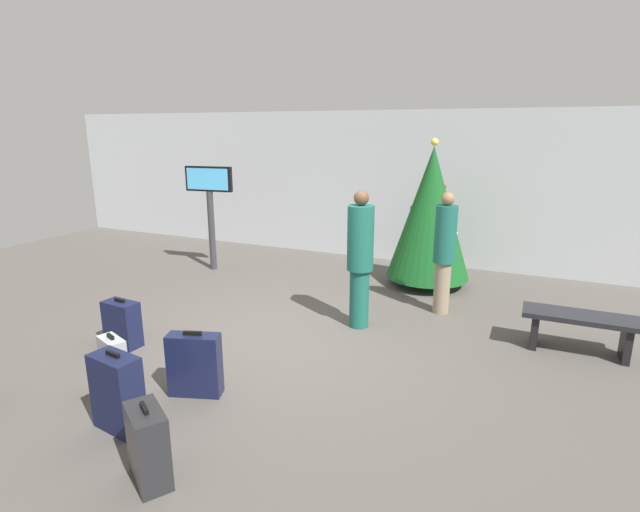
# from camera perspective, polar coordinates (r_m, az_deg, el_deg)

# --- Properties ---
(ground_plane) EXTENTS (16.00, 16.00, 0.00)m
(ground_plane) POSITION_cam_1_polar(r_m,az_deg,el_deg) (6.32, -4.00, -9.43)
(ground_plane) COLOR #514C47
(back_wall) EXTENTS (16.00, 0.20, 2.93)m
(back_wall) POSITION_cam_1_polar(r_m,az_deg,el_deg) (9.82, 7.85, 8.09)
(back_wall) COLOR #B7BCC1
(back_wall) RESTS_ON ground_plane
(holiday_tree) EXTENTS (1.37, 1.37, 2.44)m
(holiday_tree) POSITION_cam_1_polar(r_m,az_deg,el_deg) (8.19, 12.87, 4.93)
(holiday_tree) COLOR #4C3319
(holiday_tree) RESTS_ON ground_plane
(flight_info_kiosk) EXTENTS (0.91, 0.20, 1.92)m
(flight_info_kiosk) POSITION_cam_1_polar(r_m,az_deg,el_deg) (9.16, -12.84, 6.63)
(flight_info_kiosk) COLOR #333338
(flight_info_kiosk) RESTS_ON ground_plane
(waiting_bench) EXTENTS (1.28, 0.44, 0.48)m
(waiting_bench) POSITION_cam_1_polar(r_m,az_deg,el_deg) (6.52, 28.30, -7.14)
(waiting_bench) COLOR black
(waiting_bench) RESTS_ON ground_plane
(traveller_0) EXTENTS (0.35, 0.35, 1.75)m
(traveller_0) POSITION_cam_1_polar(r_m,az_deg,el_deg) (7.03, 14.42, 0.68)
(traveller_0) COLOR gray
(traveller_0) RESTS_ON ground_plane
(traveller_1) EXTENTS (0.38, 0.38, 1.84)m
(traveller_1) POSITION_cam_1_polar(r_m,az_deg,el_deg) (6.33, 4.74, -0.07)
(traveller_1) COLOR #19594C
(traveller_1) RESTS_ON ground_plane
(suitcase_0) EXTENTS (0.55, 0.35, 0.68)m
(suitcase_0) POSITION_cam_1_polar(r_m,az_deg,el_deg) (5.08, -14.52, -12.27)
(suitcase_0) COLOR #141938
(suitcase_0) RESTS_ON ground_plane
(suitcase_2) EXTENTS (0.38, 0.27, 0.59)m
(suitcase_2) POSITION_cam_1_polar(r_m,az_deg,el_deg) (5.46, -23.11, -11.53)
(suitcase_2) COLOR #9EA0A5
(suitcase_2) RESTS_ON ground_plane
(suitcase_3) EXTENTS (0.46, 0.26, 0.61)m
(suitcase_3) POSITION_cam_1_polar(r_m,az_deg,el_deg) (6.42, -22.24, -7.40)
(suitcase_3) COLOR #141938
(suitcase_3) RESTS_ON ground_plane
(suitcase_4) EXTENTS (0.49, 0.31, 0.74)m
(suitcase_4) POSITION_cam_1_polar(r_m,az_deg,el_deg) (4.75, -22.74, -14.59)
(suitcase_4) COLOR #141938
(suitcase_4) RESTS_ON ground_plane
(suitcase_5) EXTENTS (0.48, 0.42, 0.64)m
(suitcase_5) POSITION_cam_1_polar(r_m,az_deg,el_deg) (4.08, -19.57, -20.30)
(suitcase_5) COLOR #232326
(suitcase_5) RESTS_ON ground_plane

